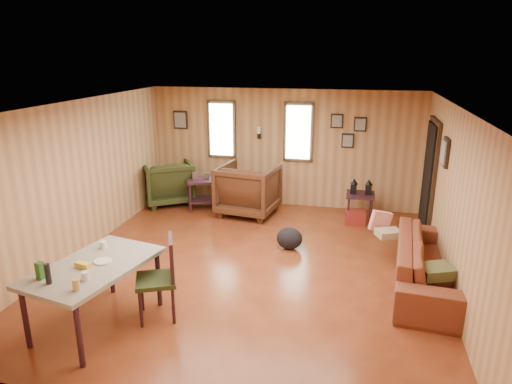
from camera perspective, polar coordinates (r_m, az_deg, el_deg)
room at (r=6.75m, az=1.17°, el=0.86°), size 5.54×6.04×2.44m
sofa at (r=6.65m, az=21.18°, el=-7.52°), size 0.89×2.37×0.91m
recliner_brown at (r=8.95m, az=-0.95°, el=0.63°), size 1.20×1.14×1.10m
recliner_green at (r=9.80m, az=-11.03°, el=1.48°), size 1.32×1.31×1.01m
end_table at (r=9.35m, az=-6.75°, el=0.46°), size 0.77×0.74×0.77m
side_table at (r=8.78m, az=12.95°, el=-0.07°), size 0.52×0.52×0.83m
cooler at (r=8.75m, az=12.32°, el=-3.06°), size 0.38×0.28×0.27m
backpack at (r=7.49m, az=4.21°, el=-5.80°), size 0.46×0.37×0.37m
sofa_pillows at (r=6.71m, az=18.38°, el=-6.51°), size 1.06×1.77×0.37m
dining_table at (r=5.59m, az=-19.70°, el=-9.25°), size 1.22×1.68×1.00m
dining_chair at (r=5.62m, az=-11.65°, el=-9.94°), size 0.61×0.61×1.02m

